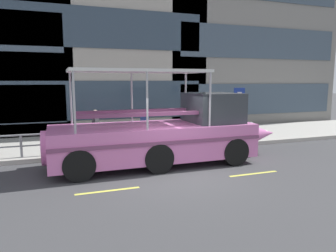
{
  "coord_description": "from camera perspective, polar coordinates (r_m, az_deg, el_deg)",
  "views": [
    {
      "loc": [
        -3.62,
        -9.26,
        3.06
      ],
      "look_at": [
        0.42,
        2.06,
        1.3
      ],
      "focal_mm": 33.23,
      "sensor_mm": 36.0,
      "label": 1
    }
  ],
  "objects": [
    {
      "name": "pedestrian_near_bow",
      "position": [
        15.23,
        6.57,
        1.29
      ],
      "size": [
        0.37,
        0.37,
        1.7
      ],
      "color": "#1E2338",
      "rests_on": "sidewalk"
    },
    {
      "name": "curb_guardrail",
      "position": [
        13.24,
        -6.64,
        -1.7
      ],
      "size": [
        12.07,
        0.09,
        0.88
      ],
      "color": "gray",
      "rests_on": "sidewalk"
    },
    {
      "name": "office_tower_right",
      "position": [
        27.44,
        9.66,
        21.1
      ],
      "size": [
        12.68,
        11.59,
        18.36
      ],
      "color": "gray",
      "rests_on": "ground_plane"
    },
    {
      "name": "lane_centreline",
      "position": [
        9.66,
        3.48,
        -10.14
      ],
      "size": [
        25.8,
        0.12,
        0.01
      ],
      "color": "#DBD64C",
      "rests_on": "ground_plane"
    },
    {
      "name": "ground_plane",
      "position": [
        10.4,
        1.63,
        -8.78
      ],
      "size": [
        120.0,
        120.0,
        0.0
      ],
      "primitive_type": "plane",
      "color": "#3D3D3F"
    },
    {
      "name": "duck_tour_boat",
      "position": [
        11.5,
        -0.05,
        -1.43
      ],
      "size": [
        9.1,
        2.54,
        3.44
      ],
      "color": "pink",
      "rests_on": "ground_plane"
    },
    {
      "name": "sidewalk",
      "position": [
        15.58,
        -5.87,
        -2.7
      ],
      "size": [
        32.0,
        4.8,
        0.18
      ],
      "primitive_type": "cube",
      "color": "#A8A59E",
      "rests_on": "ground_plane"
    },
    {
      "name": "parking_sign",
      "position": [
        15.67,
        12.84,
        3.88
      ],
      "size": [
        0.6,
        0.12,
        2.53
      ],
      "color": "#4C4F54",
      "rests_on": "sidewalk"
    },
    {
      "name": "curb_edge",
      "position": [
        13.23,
        -3.28,
        -4.66
      ],
      "size": [
        32.0,
        0.18,
        0.18
      ],
      "primitive_type": "cube",
      "color": "#B2ADA3",
      "rests_on": "ground_plane"
    },
    {
      "name": "pedestrian_mid_left",
      "position": [
        14.6,
        -4.31,
        0.7
      ],
      "size": [
        0.34,
        0.34,
        1.57
      ],
      "color": "#47423D",
      "rests_on": "sidewalk"
    },
    {
      "name": "pedestrian_mid_right",
      "position": [
        14.09,
        -13.13,
        0.33
      ],
      "size": [
        0.33,
        0.36,
        1.61
      ],
      "color": "#1E2338",
      "rests_on": "sidewalk"
    }
  ]
}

